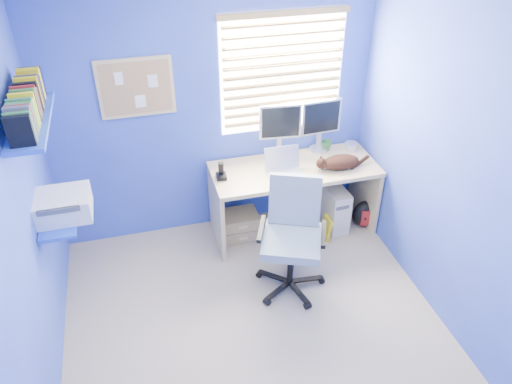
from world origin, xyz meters
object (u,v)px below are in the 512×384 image
object	(u,v)px
desk	(293,199)
tower_pc	(333,206)
laptop	(286,165)
cat	(341,162)
office_chair	(291,250)

from	to	relation	value
desk	tower_pc	xyz separation A→B (m)	(0.43, -0.02, -0.14)
laptop	cat	bearing A→B (deg)	-1.18
cat	office_chair	bearing A→B (deg)	-136.63
desk	cat	world-z (taller)	cat
laptop	cat	world-z (taller)	laptop
laptop	office_chair	bearing A→B (deg)	-102.28
laptop	tower_pc	bearing A→B (deg)	9.21
cat	office_chair	size ratio (longest dim) A/B	0.36
laptop	tower_pc	distance (m)	0.84
tower_pc	laptop	bearing A→B (deg)	-174.06
laptop	office_chair	world-z (taller)	office_chair
tower_pc	office_chair	xyz separation A→B (m)	(-0.69, -0.70, 0.15)
cat	tower_pc	world-z (taller)	cat
desk	laptop	xyz separation A→B (m)	(-0.13, -0.11, 0.48)
cat	tower_pc	bearing A→B (deg)	82.44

